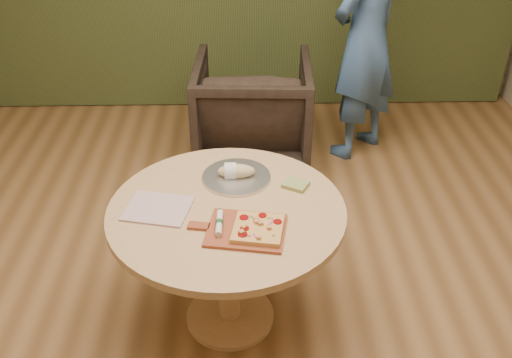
{
  "coord_description": "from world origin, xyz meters",
  "views": [
    {
      "loc": [
        -0.03,
        -2.1,
        2.36
      ],
      "look_at": [
        0.03,
        0.25,
        0.83
      ],
      "focal_mm": 40.0,
      "sensor_mm": 36.0,
      "label": 1
    }
  ],
  "objects_px": {
    "pizza_paddle": "(244,230)",
    "flatbread_pizza": "(258,228)",
    "serving_tray": "(236,177)",
    "pedestal_table": "(227,231)",
    "bread_roll": "(235,171)",
    "cutlery_roll": "(219,223)",
    "armchair": "(253,105)",
    "person_standing": "(367,39)"
  },
  "relations": [
    {
      "from": "pizza_paddle",
      "to": "person_standing",
      "type": "xyz_separation_m",
      "value": [
        0.92,
        2.03,
        0.18
      ]
    },
    {
      "from": "armchair",
      "to": "pizza_paddle",
      "type": "bearing_deg",
      "value": 90.36
    },
    {
      "from": "person_standing",
      "to": "flatbread_pizza",
      "type": "bearing_deg",
      "value": 23.08
    },
    {
      "from": "cutlery_roll",
      "to": "pizza_paddle",
      "type": "bearing_deg",
      "value": -12.82
    },
    {
      "from": "pizza_paddle",
      "to": "armchair",
      "type": "xyz_separation_m",
      "value": [
        0.08,
        1.94,
        -0.31
      ]
    },
    {
      "from": "pedestal_table",
      "to": "armchair",
      "type": "relative_size",
      "value": 1.29
    },
    {
      "from": "pedestal_table",
      "to": "flatbread_pizza",
      "type": "bearing_deg",
      "value": -53.94
    },
    {
      "from": "flatbread_pizza",
      "to": "cutlery_roll",
      "type": "height_order",
      "value": "flatbread_pizza"
    },
    {
      "from": "bread_roll",
      "to": "person_standing",
      "type": "distance_m",
      "value": 1.86
    },
    {
      "from": "serving_tray",
      "to": "person_standing",
      "type": "xyz_separation_m",
      "value": [
        0.96,
        1.59,
        0.18
      ]
    },
    {
      "from": "pizza_paddle",
      "to": "armchair",
      "type": "bearing_deg",
      "value": 97.3
    },
    {
      "from": "serving_tray",
      "to": "person_standing",
      "type": "relative_size",
      "value": 0.19
    },
    {
      "from": "pizza_paddle",
      "to": "armchair",
      "type": "relative_size",
      "value": 0.52
    },
    {
      "from": "pedestal_table",
      "to": "flatbread_pizza",
      "type": "xyz_separation_m",
      "value": [
        0.15,
        -0.2,
        0.17
      ]
    },
    {
      "from": "flatbread_pizza",
      "to": "armchair",
      "type": "height_order",
      "value": "armchair"
    },
    {
      "from": "pizza_paddle",
      "to": "serving_tray",
      "type": "xyz_separation_m",
      "value": [
        -0.04,
        0.45,
        -0.0
      ]
    },
    {
      "from": "cutlery_roll",
      "to": "bread_roll",
      "type": "bearing_deg",
      "value": 81.93
    },
    {
      "from": "bread_roll",
      "to": "person_standing",
      "type": "height_order",
      "value": "person_standing"
    },
    {
      "from": "serving_tray",
      "to": "bread_roll",
      "type": "height_order",
      "value": "bread_roll"
    },
    {
      "from": "cutlery_roll",
      "to": "bread_roll",
      "type": "distance_m",
      "value": 0.42
    },
    {
      "from": "pizza_paddle",
      "to": "flatbread_pizza",
      "type": "height_order",
      "value": "flatbread_pizza"
    },
    {
      "from": "serving_tray",
      "to": "bread_roll",
      "type": "bearing_deg",
      "value": 180.0
    },
    {
      "from": "pedestal_table",
      "to": "serving_tray",
      "type": "relative_size",
      "value": 3.24
    },
    {
      "from": "person_standing",
      "to": "cutlery_roll",
      "type": "bearing_deg",
      "value": 18.59
    },
    {
      "from": "pizza_paddle",
      "to": "serving_tray",
      "type": "distance_m",
      "value": 0.45
    },
    {
      "from": "cutlery_roll",
      "to": "serving_tray",
      "type": "height_order",
      "value": "cutlery_roll"
    },
    {
      "from": "pizza_paddle",
      "to": "bread_roll",
      "type": "bearing_deg",
      "value": 105.27
    },
    {
      "from": "pizza_paddle",
      "to": "cutlery_roll",
      "type": "bearing_deg",
      "value": 175.78
    },
    {
      "from": "pedestal_table",
      "to": "pizza_paddle",
      "type": "height_order",
      "value": "pizza_paddle"
    },
    {
      "from": "flatbread_pizza",
      "to": "person_standing",
      "type": "relative_size",
      "value": 0.14
    },
    {
      "from": "person_standing",
      "to": "pedestal_table",
      "type": "bearing_deg",
      "value": 17.31
    },
    {
      "from": "bread_roll",
      "to": "armchair",
      "type": "distance_m",
      "value": 1.54
    },
    {
      "from": "armchair",
      "to": "serving_tray",
      "type": "bearing_deg",
      "value": 88.33
    },
    {
      "from": "armchair",
      "to": "person_standing",
      "type": "height_order",
      "value": "person_standing"
    },
    {
      "from": "pizza_paddle",
      "to": "flatbread_pizza",
      "type": "xyz_separation_m",
      "value": [
        0.06,
        -0.01,
        0.02
      ]
    },
    {
      "from": "flatbread_pizza",
      "to": "person_standing",
      "type": "xyz_separation_m",
      "value": [
        0.86,
        2.05,
        0.16
      ]
    },
    {
      "from": "flatbread_pizza",
      "to": "armchair",
      "type": "xyz_separation_m",
      "value": [
        0.01,
        1.96,
        -0.33
      ]
    },
    {
      "from": "pizza_paddle",
      "to": "person_standing",
      "type": "relative_size",
      "value": 0.25
    },
    {
      "from": "flatbread_pizza",
      "to": "serving_tray",
      "type": "height_order",
      "value": "flatbread_pizza"
    },
    {
      "from": "cutlery_roll",
      "to": "bread_roll",
      "type": "relative_size",
      "value": 1.03
    },
    {
      "from": "serving_tray",
      "to": "flatbread_pizza",
      "type": "bearing_deg",
      "value": -77.84
    },
    {
      "from": "pedestal_table",
      "to": "serving_tray",
      "type": "height_order",
      "value": "serving_tray"
    }
  ]
}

